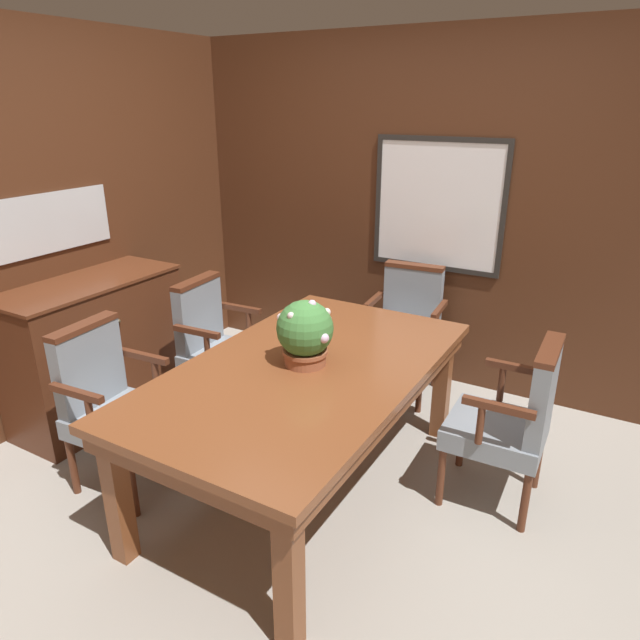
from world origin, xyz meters
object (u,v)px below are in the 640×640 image
object	(u,v)px
chair_left_far	(216,342)
potted_plant	(305,333)
chair_left_near	(111,401)
dining_table	(305,382)
chair_head_far	(406,326)
sideboard_cabinet	(97,349)
chair_right_far	(512,418)

from	to	relation	value
chair_left_far	potted_plant	bearing A→B (deg)	-117.05
chair_left_near	dining_table	bearing A→B (deg)	-67.50
dining_table	potted_plant	size ratio (longest dim) A/B	5.60
chair_left_far	chair_head_far	distance (m)	1.33
dining_table	chair_head_far	bearing A→B (deg)	88.99
chair_left_far	chair_head_far	world-z (taller)	same
dining_table	chair_left_near	size ratio (longest dim) A/B	2.12
chair_head_far	sideboard_cabinet	xyz separation A→B (m)	(-1.63, -1.33, -0.03)
chair_right_far	sideboard_cabinet	size ratio (longest dim) A/B	0.79
chair_left_near	potted_plant	distance (m)	1.12
chair_left_far	potted_plant	distance (m)	1.10
chair_head_far	chair_right_far	xyz separation A→B (m)	(0.94, -0.90, 0.00)
chair_head_far	chair_left_near	bearing A→B (deg)	-123.02
chair_left_near	chair_right_far	xyz separation A→B (m)	(1.89, 0.89, 0.00)
chair_left_far	chair_head_far	size ratio (longest dim) A/B	1.00
chair_right_far	chair_head_far	bearing A→B (deg)	-135.70
chair_head_far	potted_plant	world-z (taller)	potted_plant
chair_right_far	potted_plant	world-z (taller)	potted_plant
chair_right_far	chair_left_near	bearing A→B (deg)	-66.36
chair_left_far	potted_plant	size ratio (longest dim) A/B	2.64
chair_left_near	chair_right_far	world-z (taller)	same
chair_left_near	potted_plant	size ratio (longest dim) A/B	2.64
dining_table	chair_left_far	distance (m)	1.05
chair_left_far	sideboard_cabinet	xyz separation A→B (m)	(-0.66, -0.42, -0.03)
potted_plant	sideboard_cabinet	xyz separation A→B (m)	(-1.59, -0.03, -0.44)
chair_head_far	sideboard_cabinet	world-z (taller)	sideboard_cabinet
dining_table	sideboard_cabinet	world-z (taller)	sideboard_cabinet
chair_left_near	potted_plant	bearing A→B (deg)	-66.11
dining_table	chair_right_far	size ratio (longest dim) A/B	2.12
dining_table	chair_left_near	bearing A→B (deg)	-153.27
dining_table	chair_left_far	world-z (taller)	chair_left_far
dining_table	chair_left_near	xyz separation A→B (m)	(-0.93, -0.47, -0.15)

